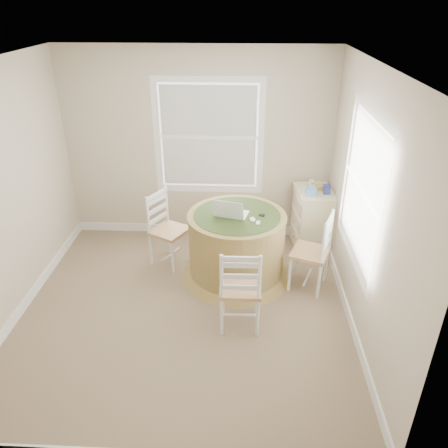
{
  "coord_description": "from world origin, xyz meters",
  "views": [
    {
      "loc": [
        0.62,
        -3.84,
        3.13
      ],
      "look_at": [
        0.42,
        0.45,
        0.86
      ],
      "focal_mm": 35.0,
      "sensor_mm": 36.0,
      "label": 1
    }
  ],
  "objects_px": {
    "chair_left": "(169,231)",
    "chair_right": "(310,252)",
    "chair_near": "(240,288)",
    "corner_chest": "(312,219)",
    "round_table": "(236,243)",
    "laptop": "(231,213)"
  },
  "relations": [
    {
      "from": "chair_near",
      "to": "chair_right",
      "type": "xyz_separation_m",
      "value": [
        0.8,
        0.73,
        0.0
      ]
    },
    {
      "from": "chair_left",
      "to": "laptop",
      "type": "xyz_separation_m",
      "value": [
        0.78,
        -0.26,
        0.4
      ]
    },
    {
      "from": "corner_chest",
      "to": "chair_left",
      "type": "bearing_deg",
      "value": -170.78
    },
    {
      "from": "round_table",
      "to": "chair_right",
      "type": "distance_m",
      "value": 0.88
    },
    {
      "from": "chair_near",
      "to": "chair_left",
      "type": "bearing_deg",
      "value": -52.66
    },
    {
      "from": "laptop",
      "to": "corner_chest",
      "type": "bearing_deg",
      "value": -129.65
    },
    {
      "from": "chair_right",
      "to": "laptop",
      "type": "height_order",
      "value": "laptop"
    },
    {
      "from": "round_table",
      "to": "chair_left",
      "type": "height_order",
      "value": "chair_left"
    },
    {
      "from": "round_table",
      "to": "corner_chest",
      "type": "xyz_separation_m",
      "value": [
        1.0,
        0.75,
        -0.03
      ]
    },
    {
      "from": "round_table",
      "to": "chair_near",
      "type": "xyz_separation_m",
      "value": [
        0.06,
        -0.92,
        0.02
      ]
    },
    {
      "from": "chair_near",
      "to": "corner_chest",
      "type": "bearing_deg",
      "value": -120.16
    },
    {
      "from": "round_table",
      "to": "corner_chest",
      "type": "relative_size",
      "value": 1.6
    },
    {
      "from": "chair_left",
      "to": "corner_chest",
      "type": "distance_m",
      "value": 1.93
    },
    {
      "from": "round_table",
      "to": "chair_right",
      "type": "height_order",
      "value": "chair_right"
    },
    {
      "from": "round_table",
      "to": "laptop",
      "type": "bearing_deg",
      "value": -157.63
    },
    {
      "from": "chair_left",
      "to": "corner_chest",
      "type": "height_order",
      "value": "chair_left"
    },
    {
      "from": "round_table",
      "to": "laptop",
      "type": "height_order",
      "value": "laptop"
    },
    {
      "from": "round_table",
      "to": "laptop",
      "type": "xyz_separation_m",
      "value": [
        -0.07,
        -0.02,
        0.42
      ]
    },
    {
      "from": "round_table",
      "to": "corner_chest",
      "type": "bearing_deg",
      "value": 45.05
    },
    {
      "from": "chair_right",
      "to": "chair_left",
      "type": "bearing_deg",
      "value": -83.1
    },
    {
      "from": "chair_left",
      "to": "chair_near",
      "type": "bearing_deg",
      "value": -113.11
    },
    {
      "from": "chair_left",
      "to": "chair_right",
      "type": "distance_m",
      "value": 1.77
    }
  ]
}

